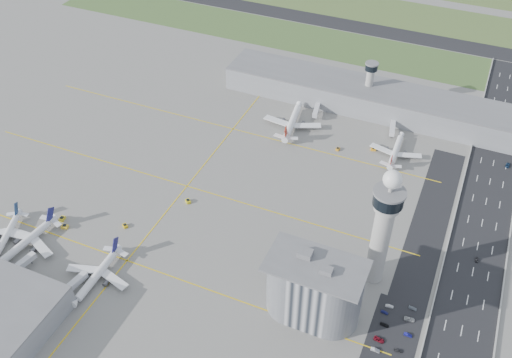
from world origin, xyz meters
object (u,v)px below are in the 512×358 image
at_px(tug_2, 125,226).
at_px(jet_bridge_near_1, 11,275).
at_px(jet_bridge_near_2, 64,295).
at_px(airplane_far_a, 293,117).
at_px(car_lot_11, 413,308).
at_px(admin_building, 314,289).
at_px(tug_1, 62,218).
at_px(car_lot_9, 408,335).
at_px(car_lot_1, 375,350).
at_px(car_lot_10, 409,319).
at_px(control_tower, 383,224).
at_px(tug_4, 338,149).
at_px(car_hw_1, 477,260).
at_px(tug_0, 65,226).
at_px(car_lot_8, 398,350).
at_px(tug_5, 373,149).
at_px(airplane_near_c, 96,272).
at_px(jet_bridge_far_0, 318,106).
at_px(car_hw_2, 508,165).
at_px(jet_bridge_far_1, 393,124).
at_px(car_hw_4, 492,107).
at_px(car_lot_2, 379,340).
at_px(airplane_near_a, 6,232).
at_px(airplane_far_b, 397,147).
at_px(airplane_near_b, 25,238).
at_px(car_lot_3, 385,325).
at_px(tug_3, 188,201).
at_px(car_lot_5, 389,306).
at_px(secondary_tower, 369,81).
at_px(car_lot_4, 385,312).

bearing_deg(tug_2, jet_bridge_near_1, -177.23).
bearing_deg(jet_bridge_near_2, airplane_far_a, -5.19).
bearing_deg(car_lot_11, admin_building, 121.17).
height_order(tug_1, car_lot_9, tug_1).
relative_size(jet_bridge_near_1, car_lot_1, 3.56).
distance_m(airplane_far_a, car_lot_10, 155.00).
bearing_deg(control_tower, car_lot_9, -49.32).
relative_size(tug_4, car_hw_1, 0.84).
relative_size(tug_0, car_lot_8, 1.04).
height_order(jet_bridge_near_1, car_lot_9, jet_bridge_near_1).
distance_m(car_lot_8, car_lot_9, 9.46).
bearing_deg(tug_5, control_tower, -3.10).
height_order(airplane_near_c, tug_5, airplane_near_c).
xyz_separation_m(jet_bridge_far_0, tug_0, (-83.81, -155.92, -1.84)).
height_order(tug_2, car_hw_2, tug_2).
bearing_deg(car_lot_11, jet_bridge_near_2, 118.05).
distance_m(airplane_far_a, car_hw_2, 130.25).
bearing_deg(car_lot_11, jet_bridge_far_1, 23.36).
height_order(tug_1, tug_5, tug_1).
height_order(admin_building, car_hw_2, admin_building).
height_order(tug_0, car_hw_4, tug_0).
relative_size(car_lot_2, car_hw_2, 0.99).
relative_size(airplane_near_a, jet_bridge_far_0, 2.45).
height_order(airplane_near_a, tug_2, airplane_near_a).
relative_size(airplane_far_b, car_lot_1, 9.35).
bearing_deg(control_tower, car_lot_2, -71.00).
distance_m(airplane_near_a, car_lot_10, 198.90).
distance_m(airplane_near_b, car_hw_1, 221.53).
relative_size(tug_5, car_hw_1, 0.92).
relative_size(jet_bridge_far_0, car_lot_9, 3.92).
height_order(jet_bridge_far_0, tug_5, jet_bridge_far_0).
bearing_deg(tug_0, tug_1, 31.29).
distance_m(tug_0, car_lot_3, 165.74).
relative_size(jet_bridge_near_1, tug_0, 4.04).
height_order(tug_3, car_hw_4, tug_3).
xyz_separation_m(control_tower, tug_3, (-105.02, 10.61, -34.11)).
bearing_deg(airplane_far_a, airplane_near_c, 157.79).
xyz_separation_m(car_lot_5, car_lot_8, (8.71, -20.89, -0.03)).
bearing_deg(car_hw_4, jet_bridge_far_1, -135.67).
bearing_deg(jet_bridge_far_0, tug_1, -40.32).
bearing_deg(car_lot_11, car_lot_1, 166.56).
bearing_deg(car_lot_2, tug_0, 98.39).
bearing_deg(tug_5, car_lot_1, -2.65).
bearing_deg(secondary_tower, jet_bridge_near_1, -118.17).
relative_size(car_lot_4, car_hw_1, 1.04).
distance_m(control_tower, car_lot_8, 53.07).
relative_size(airplane_near_c, car_lot_1, 9.88).
bearing_deg(car_lot_3, tug_2, 89.83).
height_order(tug_5, car_lot_10, tug_5).
height_order(secondary_tower, car_lot_2, secondary_tower).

